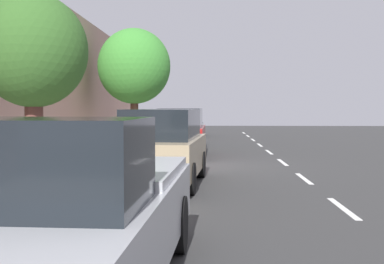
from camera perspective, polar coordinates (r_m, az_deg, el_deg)
name	(u,v)px	position (r m, az deg, el deg)	size (l,w,h in m)	color
ground	(200,165)	(17.64, 0.88, -3.80)	(73.98, 73.98, 0.00)	#353535
sidewalk	(91,162)	(18.12, -11.40, -3.42)	(3.54, 46.24, 0.16)	#A09A92
curb_edge	(143,163)	(17.78, -5.58, -3.50)	(0.16, 46.24, 0.16)	gray
lane_stripe_centre	(282,162)	(18.84, 10.27, -3.41)	(0.14, 44.20, 0.01)	white
lane_stripe_bike_edge	(185,165)	(17.66, -0.83, -3.78)	(0.12, 46.24, 0.01)	white
building_facade	(34,76)	(18.62, -17.59, 6.07)	(0.50, 46.24, 6.27)	tan
parked_sedan_grey_nearest	(191,125)	(35.00, -0.15, 0.75)	(1.90, 4.43, 1.52)	slate
parked_sedan_white_second	(187,131)	(27.23, -0.57, 0.14)	(2.03, 4.49, 1.52)	white
parked_suv_red_mid	(181,132)	(20.78, -1.24, 0.05)	(2.02, 4.73, 1.99)	maroon
parked_suv_tan_far	(163,146)	(13.16, -3.31, -1.60)	(2.22, 4.82, 1.99)	tan
parked_pickup_silver_farthest	(76,215)	(5.54, -13.04, -9.19)	(2.21, 5.38, 1.95)	#B7BABF
bicycle_at_curb	(156,154)	(17.70, -4.09, -2.56)	(1.57, 0.84, 0.76)	black
cyclist_with_backpack	(152,135)	(18.13, -4.63, -0.38)	(0.53, 0.55, 1.69)	#C6B284
street_tree_near_cyclist	(134,67)	(24.68, -6.60, 7.41)	(3.53, 3.53, 5.70)	brown
street_tree_mid_block	(33,53)	(11.02, -17.66, 8.58)	(2.27, 2.27, 4.25)	brown
fire_hydrant	(79,176)	(10.90, -12.78, -4.92)	(0.22, 0.22, 0.84)	red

